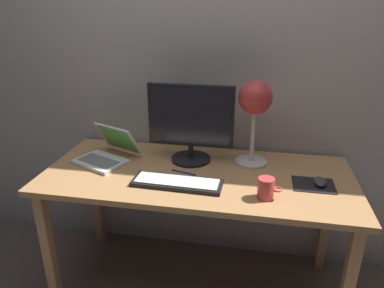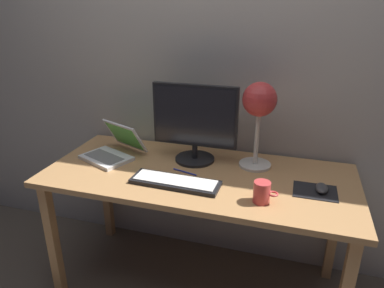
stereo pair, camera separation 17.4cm
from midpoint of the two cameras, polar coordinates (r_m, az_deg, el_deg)
ground_plane at (r=2.28m, az=3.22°, el=-21.58°), size 4.80×4.80×0.00m
back_wall at (r=2.06m, az=6.76°, el=14.32°), size 4.80×0.06×2.60m
desk at (r=1.89m, az=3.65°, el=-6.89°), size 1.60×0.70×0.74m
monitor at (r=1.91m, az=3.07°, el=3.61°), size 0.47×0.22×0.43m
keyboard_main at (r=1.73m, az=0.15°, el=-6.18°), size 0.44×0.15×0.03m
laptop at (r=2.05m, az=-9.94°, el=-0.55°), size 0.36×0.37×0.19m
desk_lamp at (r=1.85m, az=13.44°, el=5.99°), size 0.18×0.18×0.46m
mousepad at (r=1.80m, az=21.88°, el=-7.15°), size 0.20×0.16×0.00m
mouse at (r=1.80m, az=22.82°, el=-6.64°), size 0.06×0.10×0.03m
coffee_mug at (r=1.62m, az=14.30°, el=-7.62°), size 0.11×0.08×0.10m
pen at (r=1.85m, az=1.52°, el=-4.58°), size 0.14×0.04×0.01m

